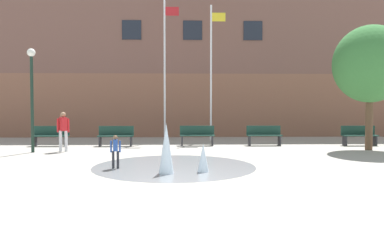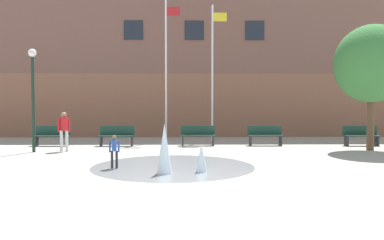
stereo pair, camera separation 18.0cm
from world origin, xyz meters
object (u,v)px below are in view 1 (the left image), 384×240
park_bench_near_trashcan (264,135)px  lamp_post_left_lane (32,85)px  adult_in_red (63,128)px  street_tree_near_building (370,64)px  child_running (115,149)px  park_bench_far_right (359,135)px  flagpole_left (165,66)px  flagpole_right (212,69)px  park_bench_left_of_flagpoles (51,136)px  park_bench_under_left_flagpole (116,136)px  park_bench_center (197,135)px

park_bench_near_trashcan → lamp_post_left_lane: bearing=-166.8°
adult_in_red → street_tree_near_building: street_tree_near_building is taller
child_running → lamp_post_left_lane: bearing=38.0°
park_bench_far_right → lamp_post_left_lane: lamp_post_left_lane is taller
flagpole_left → flagpole_right: size_ratio=1.04×
park_bench_left_of_flagpoles → flagpole_left: flagpole_left is taller
park_bench_left_of_flagpoles → flagpole_left: bearing=26.0°
flagpole_right → street_tree_near_building: size_ratio=1.37×
park_bench_near_trashcan → street_tree_near_building: bearing=-25.0°
park_bench_left_of_flagpoles → adult_in_red: 2.46m
flagpole_left → park_bench_under_left_flagpole: bearing=-129.6°
adult_in_red → street_tree_near_building: size_ratio=0.31×
park_bench_near_trashcan → flagpole_left: size_ratio=0.22×
park_bench_left_of_flagpoles → street_tree_near_building: bearing=-7.8°
park_bench_left_of_flagpoles → child_running: (4.00, -6.21, 0.10)m
park_bench_under_left_flagpole → street_tree_near_building: size_ratio=0.31×
flagpole_left → child_running: bearing=-97.3°
park_bench_under_left_flagpole → child_running: 6.20m
park_bench_under_left_flagpole → park_bench_far_right: same height
street_tree_near_building → park_bench_center: bearing=164.8°
park_bench_under_left_flagpole → lamp_post_left_lane: (-2.89, -2.20, 2.17)m
child_running → lamp_post_left_lane: (-3.92, 3.90, 2.07)m
flagpole_left → street_tree_near_building: (8.65, -4.38, -0.37)m
child_running → flagpole_right: (3.56, 8.71, 3.21)m
child_running → adult_in_red: bearing=27.0°
park_bench_center → child_running: (-2.68, -6.25, 0.10)m
park_bench_left_of_flagpoles → flagpole_left: size_ratio=0.22×
park_bench_far_right → lamp_post_left_lane: 14.43m
adult_in_red → park_bench_left_of_flagpoles: bearing=-8.9°
park_bench_near_trashcan → street_tree_near_building: street_tree_near_building is taller
park_bench_near_trashcan → child_running: bearing=-133.1°
child_running → park_bench_near_trashcan: bearing=-50.2°
park_bench_left_of_flagpoles → flagpole_left: (5.12, 2.50, 3.45)m
park_bench_left_of_flagpoles → park_bench_under_left_flagpole: (2.97, -0.10, 0.00)m
child_running → adult_in_red: size_ratio=0.62×
flagpole_left → lamp_post_left_lane: (-5.04, -4.81, -1.28)m
park_bench_under_left_flagpole → park_bench_center: size_ratio=1.00×
park_bench_center → child_running: bearing=-113.2°
adult_in_red → lamp_post_left_lane: (-1.13, -0.21, 1.72)m
flagpole_left → street_tree_near_building: bearing=-26.9°
adult_in_red → flagpole_right: 8.34m
lamp_post_left_lane → park_bench_near_trashcan: bearing=13.2°
park_bench_left_of_flagpoles → adult_in_red: size_ratio=1.01×
child_running → flagpole_left: size_ratio=0.13×
park_bench_center → lamp_post_left_lane: size_ratio=0.39×
flagpole_left → adult_in_red: bearing=-130.4°
adult_in_red → flagpole_left: size_ratio=0.22×
park_bench_far_right → street_tree_near_building: street_tree_near_building is taller
flagpole_left → park_bench_center: bearing=-57.6°
adult_in_red → lamp_post_left_lane: size_ratio=0.39×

